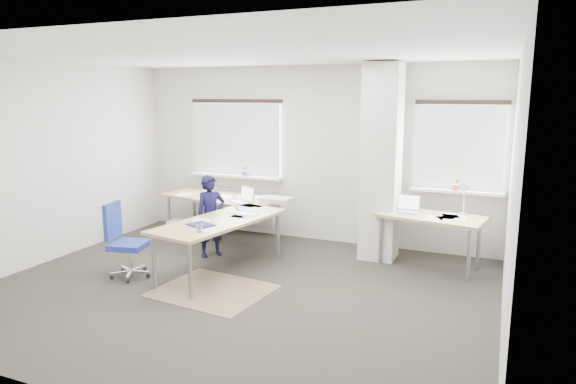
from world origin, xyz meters
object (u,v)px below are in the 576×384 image
at_px(desk_main, 225,210).
at_px(person, 211,216).
at_px(desk_side, 431,218).
at_px(task_chair, 127,257).

xyz_separation_m(desk_main, person, (-0.17, -0.10, -0.09)).
height_order(desk_side, task_chair, desk_side).
xyz_separation_m(task_chair, person, (0.54, 1.20, 0.33)).
height_order(desk_main, task_chair, task_chair).
bearing_deg(desk_side, desk_main, -157.07).
height_order(desk_main, person, person).
relative_size(desk_side, task_chair, 1.53).
bearing_deg(desk_main, desk_side, 22.93).
xyz_separation_m(desk_main, desk_side, (2.85, 0.65, -0.01)).
relative_size(desk_main, person, 2.48).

